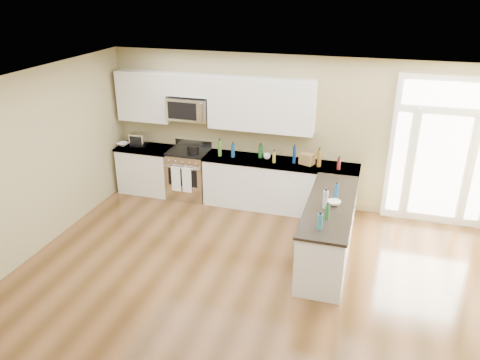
# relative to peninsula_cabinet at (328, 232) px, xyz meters

# --- Properties ---
(ground) EXTENTS (8.00, 8.00, 0.00)m
(ground) POSITION_rel_peninsula_cabinet_xyz_m (-0.93, -2.24, -0.43)
(ground) COLOR #492F14
(room_shell) EXTENTS (8.00, 8.00, 8.00)m
(room_shell) POSITION_rel_peninsula_cabinet_xyz_m (-0.93, -2.24, 1.27)
(room_shell) COLOR tan
(room_shell) RESTS_ON ground
(back_cabinet_left) EXTENTS (1.10, 0.66, 0.94)m
(back_cabinet_left) POSITION_rel_peninsula_cabinet_xyz_m (-3.80, 1.45, 0.00)
(back_cabinet_left) COLOR silver
(back_cabinet_left) RESTS_ON ground
(back_cabinet_right) EXTENTS (2.85, 0.66, 0.94)m
(back_cabinet_right) POSITION_rel_peninsula_cabinet_xyz_m (-1.08, 1.45, 0.00)
(back_cabinet_right) COLOR silver
(back_cabinet_right) RESTS_ON ground
(peninsula_cabinet) EXTENTS (0.69, 2.32, 0.94)m
(peninsula_cabinet) POSITION_rel_peninsula_cabinet_xyz_m (0.00, 0.00, 0.00)
(peninsula_cabinet) COLOR silver
(peninsula_cabinet) RESTS_ON ground
(upper_cabinet_left) EXTENTS (1.04, 0.33, 0.95)m
(upper_cabinet_left) POSITION_rel_peninsula_cabinet_xyz_m (-3.81, 1.59, 1.49)
(upper_cabinet_left) COLOR silver
(upper_cabinet_left) RESTS_ON room_shell
(upper_cabinet_right) EXTENTS (1.94, 0.33, 0.95)m
(upper_cabinet_right) POSITION_rel_peninsula_cabinet_xyz_m (-1.50, 1.59, 1.49)
(upper_cabinet_right) COLOR silver
(upper_cabinet_right) RESTS_ON room_shell
(upper_cabinet_short) EXTENTS (0.82, 0.33, 0.40)m
(upper_cabinet_short) POSITION_rel_peninsula_cabinet_xyz_m (-2.88, 1.59, 1.77)
(upper_cabinet_short) COLOR silver
(upper_cabinet_short) RESTS_ON room_shell
(microwave) EXTENTS (0.78, 0.41, 0.42)m
(microwave) POSITION_rel_peninsula_cabinet_xyz_m (-2.88, 1.56, 1.33)
(microwave) COLOR silver
(microwave) RESTS_ON room_shell
(entry_door) EXTENTS (1.70, 0.10, 2.60)m
(entry_door) POSITION_rel_peninsula_cabinet_xyz_m (1.62, 1.71, 0.87)
(entry_door) COLOR white
(entry_door) RESTS_ON ground
(kitchen_range) EXTENTS (0.77, 0.69, 1.08)m
(kitchen_range) POSITION_rel_peninsula_cabinet_xyz_m (-2.89, 1.45, 0.04)
(kitchen_range) COLOR silver
(kitchen_range) RESTS_ON ground
(stockpot) EXTENTS (0.23, 0.23, 0.17)m
(stockpot) POSITION_rel_peninsula_cabinet_xyz_m (-2.74, 1.35, 0.60)
(stockpot) COLOR black
(stockpot) RESTS_ON kitchen_range
(toaster_oven) EXTENTS (0.31, 0.25, 0.26)m
(toaster_oven) POSITION_rel_peninsula_cabinet_xyz_m (-3.95, 1.48, 0.64)
(toaster_oven) COLOR silver
(toaster_oven) RESTS_ON back_cabinet_left
(cardboard_box) EXTENTS (0.29, 0.25, 0.20)m
(cardboard_box) POSITION_rel_peninsula_cabinet_xyz_m (-0.60, 1.46, 0.61)
(cardboard_box) COLOR olive
(cardboard_box) RESTS_ON back_cabinet_right
(bowl_left) EXTENTS (0.24, 0.24, 0.05)m
(bowl_left) POSITION_rel_peninsula_cabinet_xyz_m (-4.28, 1.41, 0.53)
(bowl_left) COLOR white
(bowl_left) RESTS_ON back_cabinet_left
(bowl_peninsula) EXTENTS (0.21, 0.21, 0.06)m
(bowl_peninsula) POSITION_rel_peninsula_cabinet_xyz_m (0.05, -0.05, 0.54)
(bowl_peninsula) COLOR white
(bowl_peninsula) RESTS_ON peninsula_cabinet
(cup_counter) EXTENTS (0.15, 0.15, 0.10)m
(cup_counter) POSITION_rel_peninsula_cabinet_xyz_m (-1.34, 1.51, 0.56)
(cup_counter) COLOR white
(cup_counter) RESTS_ON back_cabinet_right
(counter_bottles) EXTENTS (2.35, 2.46, 0.32)m
(counter_bottles) POSITION_rel_peninsula_cabinet_xyz_m (-0.79, 0.82, 0.64)
(counter_bottles) COLOR #19591E
(counter_bottles) RESTS_ON back_cabinet_right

